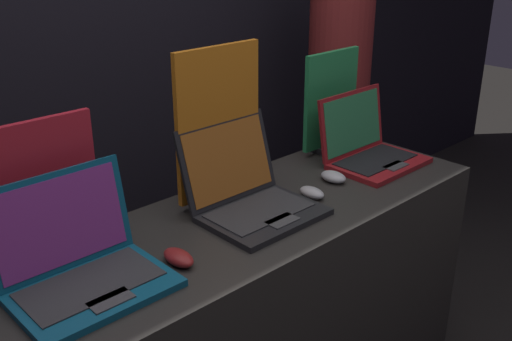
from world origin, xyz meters
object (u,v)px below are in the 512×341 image
at_px(promo_stand_front, 40,195).
at_px(mouse_middle, 312,193).
at_px(mouse_front, 178,258).
at_px(laptop_front, 81,263).
at_px(promo_stand_middle, 219,128).
at_px(person_bystander, 337,112).
at_px(mouse_back, 333,177).
at_px(laptop_middle, 249,193).
at_px(promo_stand_back, 331,104).
at_px(laptop_back, 368,147).

distance_m(promo_stand_front, mouse_middle, 0.90).
bearing_deg(mouse_front, laptop_front, 160.22).
distance_m(promo_stand_middle, person_bystander, 1.42).
xyz_separation_m(promo_stand_front, promo_stand_middle, (0.61, -0.03, 0.06)).
height_order(promo_stand_middle, mouse_back, promo_stand_middle).
xyz_separation_m(laptop_middle, promo_stand_middle, (0.00, 0.15, 0.19)).
relative_size(laptop_front, promo_stand_front, 0.97).
xyz_separation_m(promo_stand_front, mouse_back, (1.01, -0.21, -0.17)).
relative_size(mouse_back, promo_stand_back, 0.25).
bearing_deg(mouse_back, person_bystander, 38.53).
distance_m(mouse_front, promo_stand_middle, 0.50).
height_order(laptop_middle, promo_stand_back, promo_stand_back).
xyz_separation_m(laptop_front, mouse_front, (0.25, -0.09, -0.05)).
bearing_deg(laptop_middle, mouse_back, -4.61).
distance_m(laptop_middle, mouse_middle, 0.25).
height_order(promo_stand_front, person_bystander, person_bystander).
relative_size(mouse_middle, promo_stand_middle, 0.19).
bearing_deg(person_bystander, mouse_back, -141.47).
height_order(mouse_middle, person_bystander, person_bystander).
distance_m(laptop_front, person_bystander, 2.02).
xyz_separation_m(mouse_middle, promo_stand_back, (0.41, 0.27, 0.18)).
bearing_deg(promo_stand_back, mouse_front, -163.05).
bearing_deg(person_bystander, mouse_front, -154.69).
xyz_separation_m(laptop_front, laptop_middle, (0.61, 0.02, 0.00)).
bearing_deg(promo_stand_back, promo_stand_front, -178.99).
bearing_deg(mouse_middle, promo_stand_front, 163.53).
bearing_deg(promo_stand_front, person_bystander, 14.58).
height_order(mouse_middle, mouse_back, mouse_back).
xyz_separation_m(mouse_middle, person_bystander, (1.05, 0.74, -0.09)).
bearing_deg(laptop_back, promo_stand_middle, 167.05).
relative_size(mouse_middle, promo_stand_back, 0.24).
bearing_deg(mouse_front, mouse_back, 5.54).
bearing_deg(laptop_front, promo_stand_back, 9.91).
relative_size(mouse_front, promo_stand_middle, 0.21).
bearing_deg(promo_stand_middle, person_bystander, 22.31).
height_order(laptop_front, mouse_middle, laptop_front).
xyz_separation_m(mouse_middle, mouse_back, (0.16, 0.04, 0.00)).
distance_m(laptop_front, laptop_back, 1.26).
bearing_deg(person_bystander, promo_stand_front, -165.42).
distance_m(laptop_front, mouse_middle, 0.85).
bearing_deg(laptop_front, laptop_back, 0.79).
height_order(laptop_front, promo_stand_middle, promo_stand_middle).
height_order(laptop_front, mouse_front, laptop_front).
distance_m(promo_stand_front, person_bystander, 1.97).
relative_size(laptop_front, mouse_middle, 3.96).
xyz_separation_m(mouse_front, promo_stand_middle, (0.37, 0.25, 0.23)).
bearing_deg(mouse_back, laptop_middle, 175.39).
height_order(mouse_front, promo_stand_middle, promo_stand_middle).
relative_size(laptop_back, mouse_back, 3.62).
distance_m(mouse_front, person_bystander, 1.82).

